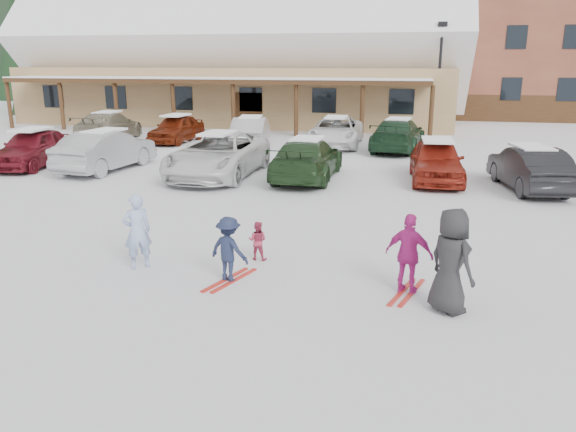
% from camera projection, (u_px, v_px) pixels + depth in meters
% --- Properties ---
extents(ground, '(160.00, 160.00, 0.00)m').
position_uv_depth(ground, '(262.00, 279.00, 10.77)').
color(ground, silver).
rests_on(ground, ground).
extents(day_lodge, '(29.12, 12.50, 10.38)m').
position_uv_depth(day_lodge, '(239.00, 62.00, 37.88)').
color(day_lodge, tan).
rests_on(day_lodge, ground).
extents(lamp_post, '(0.50, 0.25, 6.07)m').
position_uv_depth(lamp_post, '(439.00, 72.00, 31.12)').
color(lamp_post, black).
rests_on(lamp_post, ground).
extents(conifer_0, '(4.40, 4.40, 10.20)m').
position_uv_depth(conifer_0, '(34.00, 38.00, 42.85)').
color(conifer_0, black).
rests_on(conifer_0, ground).
extents(conifer_2, '(5.28, 5.28, 12.24)m').
position_uv_depth(conifer_2, '(75.00, 31.00, 54.67)').
color(conifer_2, black).
rests_on(conifer_2, ground).
extents(conifer_3, '(3.96, 3.96, 9.18)m').
position_uv_depth(conifer_3, '(455.00, 48.00, 49.56)').
color(conifer_3, black).
rests_on(conifer_3, ground).
extents(adult_skier, '(0.66, 0.64, 1.54)m').
position_uv_depth(adult_skier, '(137.00, 231.00, 11.14)').
color(adult_skier, '#99B0E1').
rests_on(adult_skier, ground).
extents(toddler_red, '(0.41, 0.33, 0.83)m').
position_uv_depth(toddler_red, '(258.00, 241.00, 11.72)').
color(toddler_red, '#B0324E').
rests_on(toddler_red, ground).
extents(child_navy, '(0.92, 0.70, 1.26)m').
position_uv_depth(child_navy, '(229.00, 249.00, 10.51)').
color(child_navy, '#1A223C').
rests_on(child_navy, ground).
extents(skis_child_navy, '(0.64, 1.39, 0.03)m').
position_uv_depth(skis_child_navy, '(230.00, 280.00, 10.67)').
color(skis_child_navy, red).
rests_on(skis_child_navy, ground).
extents(child_magenta, '(0.93, 0.59, 1.47)m').
position_uv_depth(child_magenta, '(409.00, 254.00, 9.92)').
color(child_magenta, '#BB2280').
rests_on(child_magenta, ground).
extents(skis_child_magenta, '(0.60, 1.40, 0.03)m').
position_uv_depth(skis_child_magenta, '(407.00, 292.00, 10.12)').
color(skis_child_magenta, red).
rests_on(skis_child_magenta, ground).
extents(bystander_dark, '(1.00, 1.02, 1.78)m').
position_uv_depth(bystander_dark, '(451.00, 261.00, 9.15)').
color(bystander_dark, '#252426').
rests_on(bystander_dark, ground).
extents(parked_car_0, '(2.12, 4.47, 1.48)m').
position_uv_depth(parked_car_0, '(33.00, 148.00, 21.93)').
color(parked_car_0, maroon).
rests_on(parked_car_0, ground).
extents(parked_car_1, '(2.06, 4.74, 1.52)m').
position_uv_depth(parked_car_1, '(106.00, 150.00, 21.21)').
color(parked_car_1, '#99999E').
rests_on(parked_car_1, ground).
extents(parked_car_2, '(2.66, 5.67, 1.57)m').
position_uv_depth(parked_car_2, '(218.00, 155.00, 20.06)').
color(parked_car_2, silver).
rests_on(parked_car_2, ground).
extents(parked_car_3, '(2.06, 4.94, 1.42)m').
position_uv_depth(parked_car_3, '(307.00, 159.00, 19.65)').
color(parked_car_3, '#223D1E').
rests_on(parked_car_3, ground).
extents(parked_car_4, '(1.88, 4.30, 1.44)m').
position_uv_depth(parked_car_4, '(436.00, 161.00, 19.27)').
color(parked_car_4, maroon).
rests_on(parked_car_4, ground).
extents(parked_car_5, '(2.19, 4.43, 1.40)m').
position_uv_depth(parked_car_5, '(529.00, 168.00, 18.01)').
color(parked_car_5, black).
rests_on(parked_car_5, ground).
extents(parked_car_7, '(2.67, 5.33, 1.49)m').
position_uv_depth(parked_car_7, '(109.00, 126.00, 29.01)').
color(parked_car_7, gray).
rests_on(parked_car_7, ground).
extents(parked_car_8, '(1.86, 4.14, 1.38)m').
position_uv_depth(parked_car_8, '(176.00, 129.00, 28.54)').
color(parked_car_8, maroon).
rests_on(parked_car_8, ground).
extents(parked_car_9, '(2.25, 4.57, 1.44)m').
position_uv_depth(parked_car_9, '(251.00, 132.00, 27.03)').
color(parked_car_9, '#AEADB2').
rests_on(parked_car_9, ground).
extents(parked_car_10, '(2.46, 5.15, 1.42)m').
position_uv_depth(parked_car_10, '(336.00, 132.00, 27.21)').
color(parked_car_10, white).
rests_on(parked_car_10, ground).
extents(parked_car_11, '(2.63, 5.26, 1.47)m').
position_uv_depth(parked_car_11, '(398.00, 135.00, 25.83)').
color(parked_car_11, '#193922').
rests_on(parked_car_11, ground).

